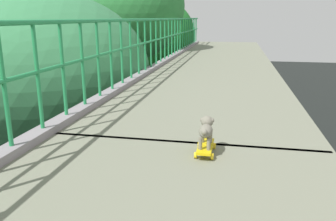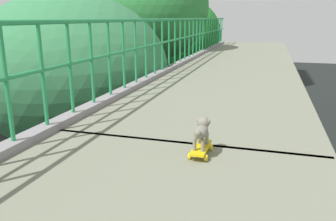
{
  "view_description": "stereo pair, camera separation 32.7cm",
  "coord_description": "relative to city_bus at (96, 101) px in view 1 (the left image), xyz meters",
  "views": [
    {
      "loc": [
        1.85,
        -2.22,
        7.35
      ],
      "look_at": [
        1.14,
        1.37,
        6.36
      ],
      "focal_mm": 36.81,
      "sensor_mm": 36.0,
      "label": 1
    },
    {
      "loc": [
        2.17,
        -2.14,
        7.35
      ],
      "look_at": [
        1.14,
        1.37,
        6.36
      ],
      "focal_mm": 36.81,
      "sensor_mm": 36.0,
      "label": 2
    }
  ],
  "objects": [
    {
      "name": "city_bus",
      "position": [
        0.0,
        0.0,
        0.0
      ],
      "size": [
        2.75,
        10.63,
        3.09
      ],
      "color": "beige",
      "rests_on": "ground"
    },
    {
      "name": "roadside_tree_mid",
      "position": [
        4.6,
        -13.57,
        4.2
      ],
      "size": [
        5.24,
        5.24,
        8.0
      ],
      "color": "#543820",
      "rests_on": "ground"
    },
    {
      "name": "roadside_tree_far",
      "position": [
        5.06,
        -7.76,
        5.96
      ],
      "size": [
        4.4,
        4.4,
        9.94
      ],
      "color": "#4C3622",
      "rests_on": "ground"
    },
    {
      "name": "roadside_tree_farthest",
      "position": [
        4.71,
        -1.37,
        4.46
      ],
      "size": [
        4.46,
        4.46,
        8.47
      ],
      "color": "brown",
      "rests_on": "ground"
    },
    {
      "name": "toy_skateboard",
      "position": [
        9.13,
        -18.58,
        4.37
      ],
      "size": [
        0.18,
        0.43,
        0.08
      ],
      "color": "yellow",
      "rests_on": "overpass_deck"
    },
    {
      "name": "small_dog",
      "position": [
        9.13,
        -18.57,
        4.55
      ],
      "size": [
        0.14,
        0.36,
        0.27
      ],
      "color": "gray",
      "rests_on": "toy_skateboard"
    }
  ]
}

